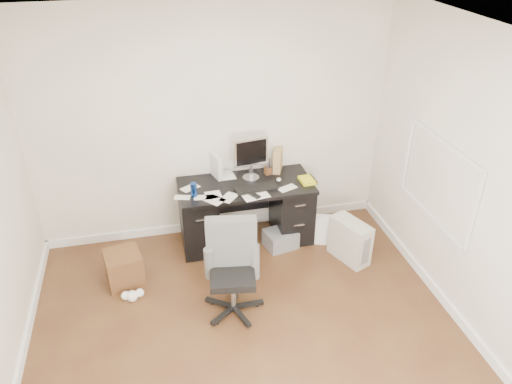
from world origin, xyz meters
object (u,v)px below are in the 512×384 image
at_px(lcd_monitor, 251,158).
at_px(keyboard, 257,188).
at_px(desk, 246,211).
at_px(pc_tower, 350,240).
at_px(wicker_basket, 124,268).
at_px(office_chair, 232,271).

distance_m(lcd_monitor, keyboard, 0.35).
bearing_deg(desk, lcd_monitor, 53.70).
relative_size(lcd_monitor, pc_tower, 1.05).
xyz_separation_m(lcd_monitor, wicker_basket, (-1.49, -0.58, -0.83)).
relative_size(lcd_monitor, wicker_basket, 1.42).
bearing_deg(office_chair, pc_tower, 29.27).
xyz_separation_m(desk, office_chair, (-0.37, -1.15, 0.09)).
bearing_deg(keyboard, wicker_basket, -174.06).
xyz_separation_m(desk, pc_tower, (1.04, -0.62, -0.16)).
height_order(desk, office_chair, office_chair).
distance_m(desk, office_chair, 1.21).
xyz_separation_m(keyboard, office_chair, (-0.47, -1.01, -0.28)).
relative_size(desk, wicker_basket, 4.19).
height_order(lcd_monitor, keyboard, lcd_monitor).
relative_size(desk, lcd_monitor, 2.95).
xyz_separation_m(office_chair, pc_tower, (1.42, 0.53, -0.24)).
bearing_deg(keyboard, office_chair, -121.11).
bearing_deg(office_chair, wicker_basket, 155.38).
bearing_deg(desk, office_chair, -107.97).
xyz_separation_m(desk, keyboard, (0.09, -0.14, 0.36)).
xyz_separation_m(office_chair, wicker_basket, (-1.03, 0.68, -0.31)).
distance_m(keyboard, wicker_basket, 1.64).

